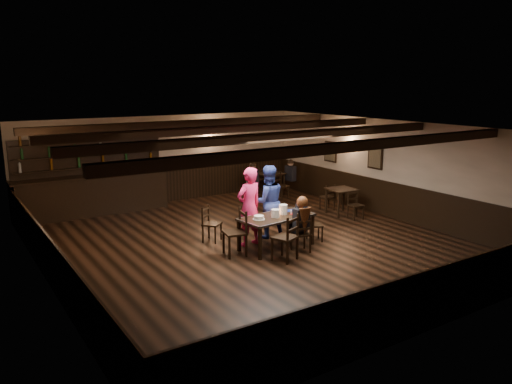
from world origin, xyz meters
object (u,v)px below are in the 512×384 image
dining_table (276,219)px  man_blue (268,202)px  bar_counter (93,189)px  woman_pink (249,207)px  cake (259,218)px  chair_near_left (289,234)px  chair_near_right (302,232)px

dining_table → man_blue: (0.29, 0.79, 0.20)m
man_blue → dining_table: bearing=85.3°
bar_counter → woman_pink: bearing=-64.9°
man_blue → cake: 1.13m
dining_table → cake: cake is taller
dining_table → bar_counter: 5.90m
woman_pink → cake: 0.56m
dining_table → chair_near_left: chair_near_left is taller
dining_table → woman_pink: size_ratio=0.98×
chair_near_left → cake: size_ratio=3.71×
chair_near_left → woman_pink: 1.39m
chair_near_right → cake: 1.01m
dining_table → chair_near_right: (0.29, -0.58, -0.21)m
woman_pink → man_blue: size_ratio=1.03×
chair_near_right → man_blue: bearing=89.9°
woman_pink → cake: size_ratio=6.72×
chair_near_left → man_blue: bearing=70.6°
dining_table → chair_near_right: bearing=-63.2°
chair_near_left → woman_pink: (-0.12, 1.35, 0.32)m
dining_table → man_blue: size_ratio=1.01×
chair_near_left → chair_near_right: size_ratio=1.24×
chair_near_left → chair_near_right: 0.63m
chair_near_right → man_blue: man_blue is taller
man_blue → chair_near_left: bearing=86.3°
chair_near_right → bar_counter: 6.55m
chair_near_left → cake: bearing=104.8°
dining_table → man_blue: 0.86m
woman_pink → man_blue: 0.74m
dining_table → chair_near_right: 0.68m
chair_near_right → woman_pink: (-0.69, 1.10, 0.44)m
man_blue → cake: bearing=61.6°
chair_near_left → bar_counter: (-2.36, 6.10, 0.14)m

